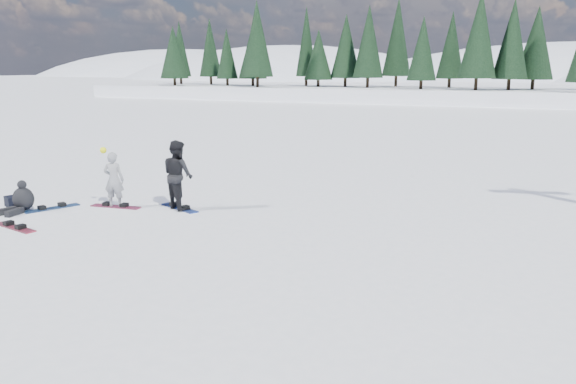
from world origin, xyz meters
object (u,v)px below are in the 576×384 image
(snowboarder_woman, at_px, (114,179))
(gear_bag, at_px, (12,202))
(snowboarder_man, at_px, (178,175))
(seated_rider, at_px, (22,199))
(snowboard_loose_b, at_px, (15,227))
(snowboard_loose_a, at_px, (52,208))

(snowboarder_woman, xyz_separation_m, gear_bag, (-2.77, -1.13, -0.66))
(snowboarder_man, bearing_deg, gear_bag, 46.93)
(seated_rider, height_order, gear_bag, seated_rider)
(seated_rider, bearing_deg, snowboard_loose_b, -45.74)
(snowboard_loose_b, bearing_deg, seated_rider, 144.30)
(snowboarder_man, height_order, snowboard_loose_b, snowboarder_man)
(snowboarder_woman, distance_m, snowboard_loose_a, 1.92)
(snowboard_loose_b, distance_m, snowboard_loose_a, 1.95)
(seated_rider, xyz_separation_m, gear_bag, (-0.70, 0.26, -0.18))
(snowboard_loose_a, bearing_deg, snowboarder_man, -41.43)
(gear_bag, distance_m, snowboard_loose_a, 1.28)
(gear_bag, bearing_deg, snowboarder_woman, 22.23)
(snowboarder_woman, bearing_deg, seated_rider, 17.92)
(gear_bag, relative_size, snowboard_loose_b, 0.30)
(snowboarder_man, bearing_deg, snowboard_loose_b, 77.26)
(gear_bag, bearing_deg, snowboard_loose_b, -39.68)
(gear_bag, bearing_deg, snowboarder_man, 20.95)
(snowboarder_man, xyz_separation_m, snowboard_loose_a, (-3.29, -1.47, -0.96))
(snowboarder_woman, xyz_separation_m, snowboard_loose_a, (-1.52, -0.86, -0.80))
(snowboarder_man, distance_m, gear_bag, 4.93)
(snowboarder_woman, relative_size, snowboard_loose_a, 1.16)
(snowboarder_woman, height_order, snowboard_loose_a, snowboarder_woman)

